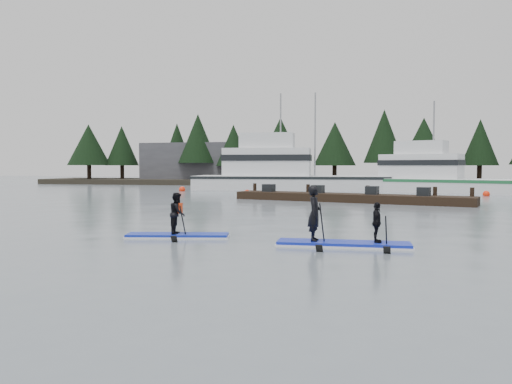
% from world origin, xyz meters
% --- Properties ---
extents(ground, '(160.00, 160.00, 0.00)m').
position_xyz_m(ground, '(0.00, 0.00, 0.00)').
color(ground, slate).
rests_on(ground, ground).
extents(far_shore, '(70.00, 8.00, 0.60)m').
position_xyz_m(far_shore, '(0.00, 42.00, 0.30)').
color(far_shore, '#2D281E').
rests_on(far_shore, ground).
extents(treeline, '(60.00, 4.00, 8.00)m').
position_xyz_m(treeline, '(0.00, 42.00, 0.00)').
color(treeline, black).
rests_on(treeline, ground).
extents(waterfront_building, '(18.00, 6.00, 5.00)m').
position_xyz_m(waterfront_building, '(-14.00, 44.00, 2.50)').
color(waterfront_building, '#4C4C51').
rests_on(waterfront_building, ground).
extents(fishing_boat_large, '(17.97, 6.28, 9.95)m').
position_xyz_m(fishing_boat_large, '(-3.24, 30.82, 0.76)').
color(fishing_boat_large, white).
rests_on(fishing_boat_large, ground).
extents(fishing_boat_medium, '(15.00, 8.83, 8.61)m').
position_xyz_m(fishing_boat_medium, '(10.05, 29.69, 0.61)').
color(fishing_boat_medium, white).
rests_on(fishing_boat_medium, ground).
extents(floating_dock, '(14.86, 5.72, 0.49)m').
position_xyz_m(floating_dock, '(3.38, 16.42, 0.25)').
color(floating_dock, black).
rests_on(floating_dock, ground).
extents(buoy_c, '(0.51, 0.51, 0.51)m').
position_xyz_m(buoy_c, '(12.96, 24.65, 0.00)').
color(buoy_c, '#FF2B0C').
rests_on(buoy_c, ground).
extents(buoy_b, '(0.63, 0.63, 0.63)m').
position_xyz_m(buoy_b, '(-4.05, 20.27, 0.00)').
color(buoy_b, '#FF2B0C').
rests_on(buoy_b, ground).
extents(buoy_a, '(0.54, 0.54, 0.54)m').
position_xyz_m(buoy_a, '(-11.39, 25.94, 0.00)').
color(buoy_a, '#FF2B0C').
rests_on(buoy_a, ground).
extents(paddleboard_solo, '(3.23, 1.40, 1.85)m').
position_xyz_m(paddleboard_solo, '(-0.99, -0.38, 0.48)').
color(paddleboard_solo, '#1227AA').
rests_on(paddleboard_solo, ground).
extents(paddleboard_duo, '(3.68, 1.22, 2.18)m').
position_xyz_m(paddleboard_duo, '(4.05, -0.92, 0.49)').
color(paddleboard_duo, '#1224B0').
rests_on(paddleboard_duo, ground).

